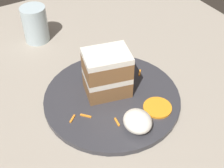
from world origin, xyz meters
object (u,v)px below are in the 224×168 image
(plate, at_px, (112,98))
(cake_slice, at_px, (108,74))
(drinking_glass, at_px, (35,27))
(orange_garnish, at_px, (157,108))
(cream_dollop, at_px, (138,121))

(plate, height_order, cake_slice, cake_slice)
(plate, distance_m, drinking_glass, 0.32)
(plate, bearing_deg, cake_slice, -179.71)
(orange_garnish, xyz_separation_m, drinking_glass, (-0.40, -0.12, 0.03))
(drinking_glass, bearing_deg, plate, 10.65)
(drinking_glass, bearing_deg, orange_garnish, 17.33)
(cream_dollop, distance_m, orange_garnish, 0.07)
(orange_garnish, bearing_deg, cake_slice, -146.87)
(plate, xyz_separation_m, drinking_glass, (-0.32, -0.06, 0.04))
(cake_slice, xyz_separation_m, drinking_glass, (-0.30, -0.06, -0.02))
(cake_slice, bearing_deg, orange_garnish, -132.83)
(cake_slice, relative_size, cream_dollop, 1.79)
(drinking_glass, bearing_deg, cake_slice, 11.23)
(cake_slice, height_order, cream_dollop, cake_slice)
(orange_garnish, bearing_deg, drinking_glass, -162.67)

